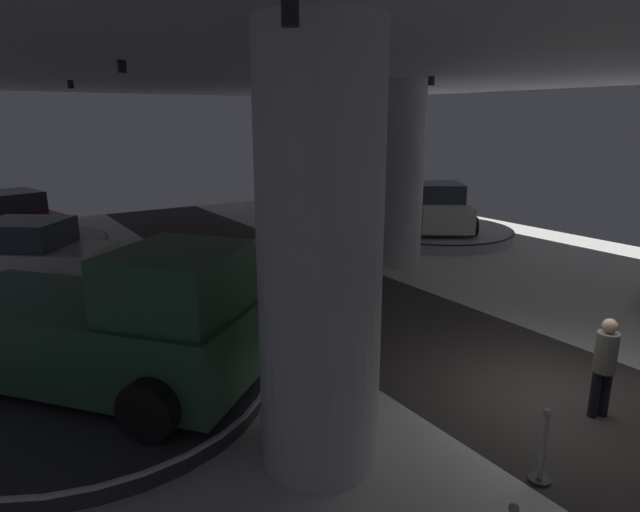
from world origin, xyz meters
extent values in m
cube|color=silver|center=(0.00, 0.00, -0.03)|extent=(24.00, 44.00, 0.05)
cube|color=#383330|center=(0.00, 0.00, 0.00)|extent=(4.40, 44.00, 0.01)
cube|color=silver|center=(0.00, 0.00, 5.55)|extent=(24.00, 44.00, 0.10)
cylinder|color=black|center=(-4.96, 0.00, 5.32)|extent=(0.16, 0.16, 0.22)
cylinder|color=black|center=(-4.89, 6.05, 5.32)|extent=(0.16, 0.16, 0.22)
cylinder|color=black|center=(-4.70, 12.39, 5.32)|extent=(0.16, 0.16, 0.22)
cylinder|color=black|center=(2.57, 5.82, 5.32)|extent=(0.16, 0.16, 0.22)
cylinder|color=black|center=(2.68, 11.85, 5.32)|extent=(0.16, 0.16, 0.22)
cylinder|color=silver|center=(-4.03, 0.94, 2.75)|extent=(1.55, 1.55, 5.50)
cylinder|color=silver|center=(3.44, 7.78, 2.75)|extent=(1.38, 1.38, 5.50)
cylinder|color=#B7B7BC|center=(-6.28, 15.88, 0.18)|extent=(5.50, 5.50, 0.36)
cylinder|color=black|center=(-6.28, 15.88, 0.33)|extent=(5.61, 5.61, 0.05)
cube|color=red|center=(-6.28, 15.88, 0.97)|extent=(2.80, 4.52, 0.90)
cube|color=#2D3842|center=(-6.31, 16.02, 1.71)|extent=(1.99, 2.23, 0.70)
cylinder|color=black|center=(-4.95, 14.75, 0.70)|extent=(0.38, 0.71, 0.68)
cylinder|color=black|center=(-6.88, 14.24, 0.70)|extent=(0.38, 0.71, 0.68)
cylinder|color=black|center=(-5.67, 17.51, 0.70)|extent=(0.38, 0.71, 0.68)
sphere|color=white|center=(-5.28, 14.01, 1.08)|extent=(0.18, 0.18, 0.18)
sphere|color=white|center=(-6.24, 13.76, 1.08)|extent=(0.18, 0.18, 0.18)
cylinder|color=#B7B7BC|center=(7.15, 9.77, 0.19)|extent=(5.51, 5.51, 0.38)
cylinder|color=black|center=(7.15, 9.77, 0.35)|extent=(5.62, 5.62, 0.05)
cube|color=silver|center=(7.15, 9.77, 0.99)|extent=(3.87, 4.48, 0.90)
cube|color=#2D3842|center=(7.07, 9.65, 1.74)|extent=(2.36, 2.45, 0.70)
cylinder|color=black|center=(7.14, 11.51, 0.72)|extent=(0.57, 0.68, 0.68)
cylinder|color=black|center=(8.79, 10.38, 0.72)|extent=(0.57, 0.68, 0.68)
cylinder|color=black|center=(5.52, 9.16, 0.72)|extent=(0.57, 0.68, 0.68)
cylinder|color=black|center=(7.17, 8.03, 0.72)|extent=(0.57, 0.68, 0.68)
sphere|color=white|center=(7.91, 11.75, 1.10)|extent=(0.18, 0.18, 0.18)
sphere|color=white|center=(8.73, 11.19, 1.10)|extent=(0.18, 0.18, 0.18)
cylinder|color=silver|center=(6.17, 16.29, 0.13)|extent=(4.48, 4.48, 0.26)
cylinder|color=black|center=(6.17, 16.29, 0.23)|extent=(4.57, 4.57, 0.05)
cube|color=red|center=(6.17, 16.29, 0.87)|extent=(4.27, 1.96, 0.90)
cube|color=#2D3842|center=(6.02, 16.28, 1.61)|extent=(1.96, 1.63, 0.70)
cylinder|color=black|center=(7.56, 17.34, 0.60)|extent=(0.69, 0.25, 0.68)
cylinder|color=black|center=(7.64, 15.34, 0.60)|extent=(0.69, 0.25, 0.68)
cylinder|color=black|center=(4.70, 17.23, 0.60)|extent=(0.69, 0.25, 0.68)
cylinder|color=black|center=(4.78, 15.23, 0.60)|extent=(0.69, 0.25, 0.68)
sphere|color=white|center=(8.21, 16.86, 0.98)|extent=(0.18, 0.18, 0.18)
sphere|color=white|center=(8.25, 15.87, 0.98)|extent=(0.18, 0.18, 0.18)
cylinder|color=#333338|center=(-6.20, 4.30, 0.16)|extent=(5.56, 5.57, 0.31)
cylinder|color=white|center=(-6.20, 4.30, 0.28)|extent=(5.68, 5.68, 0.05)
cube|color=#2D5638|center=(-6.20, 4.30, 1.06)|extent=(4.98, 5.43, 1.20)
cube|color=#2D5638|center=(-5.13, 2.98, 2.11)|extent=(2.55, 2.52, 1.00)
cube|color=#28333D|center=(-5.45, 3.38, 2.11)|extent=(1.40, 1.17, 0.75)
cylinder|color=black|center=(-4.12, 3.61, 0.73)|extent=(0.75, 0.83, 0.84)
cylinder|color=black|center=(-5.94, 2.12, 0.73)|extent=(0.75, 0.83, 0.84)
cylinder|color=black|center=(-6.46, 6.48, 0.73)|extent=(0.75, 0.83, 0.84)
cylinder|color=silver|center=(-6.62, 10.19, 0.17)|extent=(5.35, 5.35, 0.35)
cylinder|color=black|center=(-6.62, 10.19, 0.32)|extent=(5.46, 5.46, 0.05)
cube|color=silver|center=(-6.62, 10.19, 0.96)|extent=(4.39, 4.06, 0.90)
cube|color=#2D3842|center=(-6.50, 10.09, 1.70)|extent=(2.46, 2.41, 0.70)
cylinder|color=black|center=(-6.15, 8.51, 0.69)|extent=(0.67, 0.60, 0.68)
cylinder|color=black|center=(-4.88, 10.05, 0.69)|extent=(0.67, 0.60, 0.68)
cylinder|color=black|center=(-0.01, -0.55, 0.40)|extent=(0.14, 0.14, 0.80)
cylinder|color=black|center=(0.15, -0.62, 0.40)|extent=(0.14, 0.14, 0.80)
cylinder|color=#6B665B|center=(0.07, -0.59, 1.06)|extent=(0.32, 0.32, 0.62)
sphere|color=tan|center=(0.07, -0.59, 1.48)|extent=(0.22, 0.22, 0.22)
cylinder|color=#333338|center=(-2.00, -1.02, 0.02)|extent=(0.28, 0.28, 0.04)
cylinder|color=#B2B2B7|center=(-2.00, -1.02, 0.48)|extent=(0.07, 0.07, 0.96)
sphere|color=#B2B2B7|center=(-2.00, -1.02, 0.96)|extent=(0.10, 0.10, 0.10)
sphere|color=#B2B2B7|center=(-3.73, -1.85, 0.96)|extent=(0.10, 0.10, 0.10)
camera|label=1|loc=(-7.52, -4.32, 4.45)|focal=30.00mm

